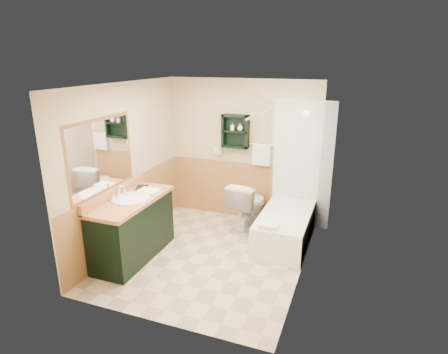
{
  "coord_description": "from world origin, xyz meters",
  "views": [
    {
      "loc": [
        1.86,
        -4.4,
        2.73
      ],
      "look_at": [
        0.15,
        0.2,
        1.15
      ],
      "focal_mm": 30.0,
      "sensor_mm": 36.0,
      "label": 1
    }
  ],
  "objects_px": {
    "vanity_book": "(136,181)",
    "wall_shelf": "(235,131)",
    "vanity": "(133,228)",
    "hair_dryer": "(219,150)",
    "toilet": "(248,205)",
    "soap_bottle_a": "(233,129)",
    "bathtub": "(285,227)",
    "soap_bottle_b": "(240,128)"
  },
  "relations": [
    {
      "from": "hair_dryer",
      "to": "toilet",
      "type": "distance_m",
      "value": 1.09
    },
    {
      "from": "bathtub",
      "to": "soap_bottle_a",
      "type": "xyz_separation_m",
      "value": [
        -1.07,
        0.58,
        1.35
      ]
    },
    {
      "from": "wall_shelf",
      "to": "vanity",
      "type": "relative_size",
      "value": 0.4
    },
    {
      "from": "soap_bottle_b",
      "to": "vanity_book",
      "type": "bearing_deg",
      "value": -129.7
    },
    {
      "from": "toilet",
      "to": "soap_bottle_a",
      "type": "height_order",
      "value": "soap_bottle_a"
    },
    {
      "from": "toilet",
      "to": "vanity_book",
      "type": "height_order",
      "value": "vanity_book"
    },
    {
      "from": "vanity",
      "to": "soap_bottle_a",
      "type": "relative_size",
      "value": 11.62
    },
    {
      "from": "toilet",
      "to": "hair_dryer",
      "type": "bearing_deg",
      "value": -18.88
    },
    {
      "from": "bathtub",
      "to": "vanity",
      "type": "bearing_deg",
      "value": -147.82
    },
    {
      "from": "hair_dryer",
      "to": "bathtub",
      "type": "height_order",
      "value": "hair_dryer"
    },
    {
      "from": "toilet",
      "to": "vanity_book",
      "type": "xyz_separation_m",
      "value": [
        -1.41,
        -1.06,
        0.59
      ]
    },
    {
      "from": "hair_dryer",
      "to": "vanity",
      "type": "height_order",
      "value": "hair_dryer"
    },
    {
      "from": "hair_dryer",
      "to": "vanity_book",
      "type": "height_order",
      "value": "hair_dryer"
    },
    {
      "from": "wall_shelf",
      "to": "bathtub",
      "type": "relative_size",
      "value": 0.37
    },
    {
      "from": "hair_dryer",
      "to": "toilet",
      "type": "height_order",
      "value": "hair_dryer"
    },
    {
      "from": "vanity_book",
      "to": "wall_shelf",
      "type": "bearing_deg",
      "value": 30.36
    },
    {
      "from": "wall_shelf",
      "to": "soap_bottle_b",
      "type": "bearing_deg",
      "value": -3.25
    },
    {
      "from": "wall_shelf",
      "to": "vanity",
      "type": "bearing_deg",
      "value": -116.57
    },
    {
      "from": "soap_bottle_a",
      "to": "soap_bottle_b",
      "type": "xyz_separation_m",
      "value": [
        0.13,
        0.0,
        0.02
      ]
    },
    {
      "from": "bathtub",
      "to": "toilet",
      "type": "bearing_deg",
      "value": 159.4
    },
    {
      "from": "soap_bottle_a",
      "to": "bathtub",
      "type": "bearing_deg",
      "value": -28.28
    },
    {
      "from": "vanity_book",
      "to": "soap_bottle_a",
      "type": "relative_size",
      "value": 1.84
    },
    {
      "from": "vanity",
      "to": "toilet",
      "type": "distance_m",
      "value": 1.92
    },
    {
      "from": "toilet",
      "to": "soap_bottle_b",
      "type": "relative_size",
      "value": 6.75
    },
    {
      "from": "soap_bottle_b",
      "to": "hair_dryer",
      "type": "bearing_deg",
      "value": 175.58
    },
    {
      "from": "wall_shelf",
      "to": "hair_dryer",
      "type": "bearing_deg",
      "value": 175.24
    },
    {
      "from": "hair_dryer",
      "to": "vanity_book",
      "type": "relative_size",
      "value": 1.09
    },
    {
      "from": "hair_dryer",
      "to": "soap_bottle_a",
      "type": "distance_m",
      "value": 0.47
    },
    {
      "from": "toilet",
      "to": "vanity_book",
      "type": "distance_m",
      "value": 1.86
    },
    {
      "from": "bathtub",
      "to": "soap_bottle_b",
      "type": "xyz_separation_m",
      "value": [
        -0.94,
        0.58,
        1.37
      ]
    },
    {
      "from": "wall_shelf",
      "to": "vanity_book",
      "type": "xyz_separation_m",
      "value": [
        -1.06,
        -1.39,
        -0.56
      ]
    },
    {
      "from": "bathtub",
      "to": "soap_bottle_b",
      "type": "relative_size",
      "value": 12.33
    },
    {
      "from": "vanity",
      "to": "wall_shelf",
      "type": "bearing_deg",
      "value": 63.43
    },
    {
      "from": "vanity",
      "to": "hair_dryer",
      "type": "bearing_deg",
      "value": 71.84
    },
    {
      "from": "wall_shelf",
      "to": "soap_bottle_a",
      "type": "relative_size",
      "value": 4.61
    },
    {
      "from": "hair_dryer",
      "to": "vanity",
      "type": "relative_size",
      "value": 0.17
    },
    {
      "from": "wall_shelf",
      "to": "vanity",
      "type": "xyz_separation_m",
      "value": [
        -0.89,
        -1.79,
        -1.11
      ]
    },
    {
      "from": "toilet",
      "to": "bathtub",
      "type": "bearing_deg",
      "value": 168.99
    },
    {
      "from": "wall_shelf",
      "to": "hair_dryer",
      "type": "distance_m",
      "value": 0.46
    },
    {
      "from": "bathtub",
      "to": "soap_bottle_b",
      "type": "height_order",
      "value": "soap_bottle_b"
    },
    {
      "from": "hair_dryer",
      "to": "toilet",
      "type": "bearing_deg",
      "value": -28.48
    },
    {
      "from": "hair_dryer",
      "to": "soap_bottle_a",
      "type": "bearing_deg",
      "value": -6.73
    }
  ]
}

